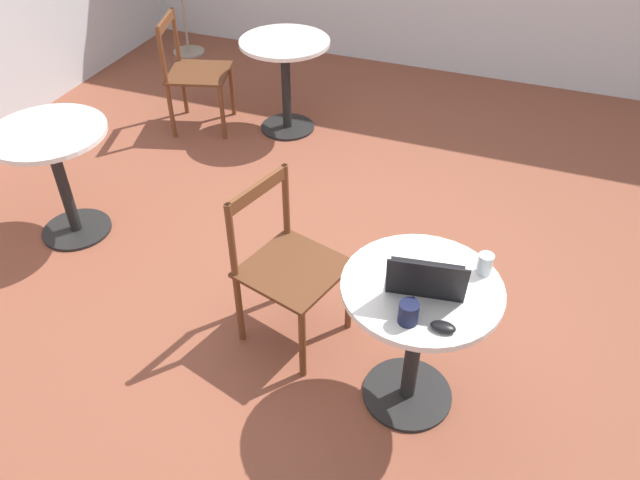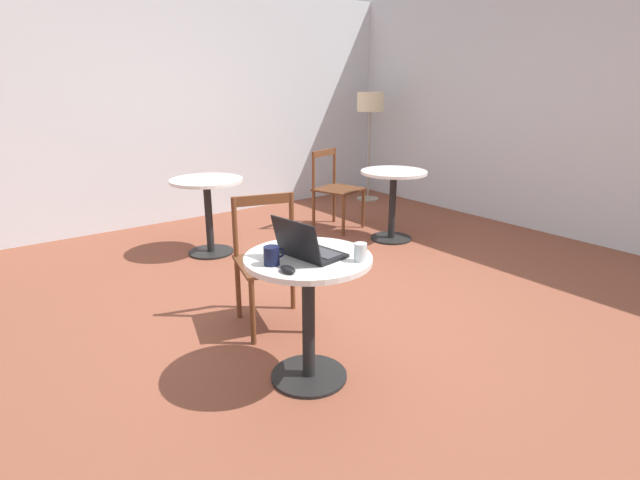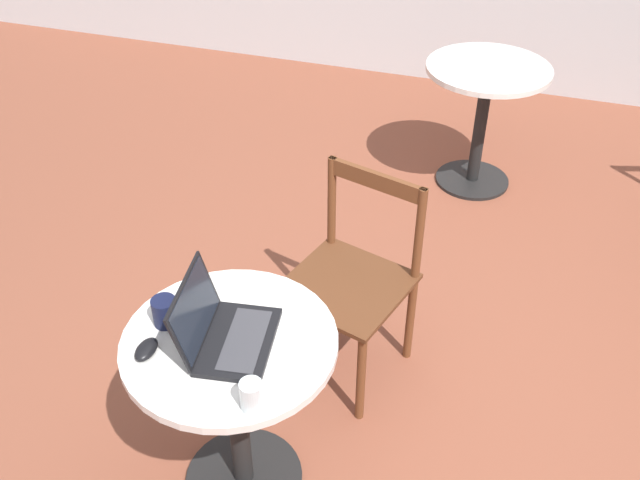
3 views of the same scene
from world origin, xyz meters
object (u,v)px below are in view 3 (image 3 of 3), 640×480
Objects in this scene: drinking_glass at (251,395)px; cafe_table_far at (484,100)px; mouse at (146,349)px; cafe_table_near at (234,382)px; mug at (166,312)px; chair_near_back at (352,280)px; laptop at (224,331)px.

cafe_table_far is at bearing 82.53° from drinking_glass.
drinking_glass reaches higher than mouse.
drinking_glass is (0.17, -0.23, 0.25)m from cafe_table_near.
cafe_table_near is 6.19× the size of mug.
cafe_table_far is 0.84× the size of chair_near_back.
drinking_glass is at bearing -30.72° from mug.
laptop is at bearing -106.12° from chair_near_back.
laptop is at bearing 129.90° from drinking_glass.
drinking_glass is at bearing -97.47° from cafe_table_far.
chair_near_back is 0.89m from mug.
chair_near_back is at bearing 59.12° from mug.
cafe_table_far is 2.60m from mouse.
cafe_table_near is 1.00× the size of cafe_table_far.
cafe_table_far is (0.51, 2.36, 0.00)m from cafe_table_near.
cafe_table_near is 2.41m from cafe_table_far.
chair_near_back reaches higher than cafe_table_far.
cafe_table_near is at bearing 62.71° from laptop.
chair_near_back is at bearing 74.09° from cafe_table_near.
laptop is at bearing -102.29° from cafe_table_far.
cafe_table_far is 7.68× the size of drinking_glass.
mouse is (-0.73, -2.49, 0.22)m from cafe_table_far.
laptop is at bearing -117.29° from cafe_table_near.
drinking_glass is at bearing -52.75° from cafe_table_near.
laptop reaches higher than cafe_table_far.
mouse is at bearing 166.49° from drinking_glass.
mouse reaches higher than cafe_table_near.
cafe_table_near is 7.68× the size of drinking_glass.
chair_near_back is (0.20, 0.72, -0.08)m from cafe_table_near.
mug is at bearing 174.68° from laptop.
cafe_table_far is 2.44m from laptop.
mug is (-0.22, 0.01, 0.25)m from cafe_table_near.
laptop is 0.21m from mug.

